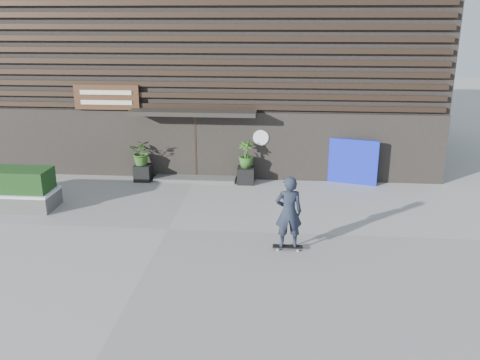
# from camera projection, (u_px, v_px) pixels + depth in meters

# --- Properties ---
(ground) EXTENTS (80.00, 80.00, 0.00)m
(ground) POSITION_uv_depth(u_px,v_px,m) (168.00, 229.00, 14.56)
(ground) COLOR #999591
(ground) RESTS_ON ground
(entrance_step) EXTENTS (3.00, 0.80, 0.12)m
(entrance_step) POSITION_uv_depth(u_px,v_px,m) (195.00, 179.00, 18.90)
(entrance_step) COLOR #51514E
(entrance_step) RESTS_ON ground
(planter_pot_left) EXTENTS (0.60, 0.60, 0.60)m
(planter_pot_left) POSITION_uv_depth(u_px,v_px,m) (143.00, 173.00, 18.80)
(planter_pot_left) COLOR black
(planter_pot_left) RESTS_ON ground
(bamboo_left) EXTENTS (0.86, 0.75, 0.96)m
(bamboo_left) POSITION_uv_depth(u_px,v_px,m) (142.00, 152.00, 18.56)
(bamboo_left) COLOR #2D591E
(bamboo_left) RESTS_ON planter_pot_left
(planter_pot_right) EXTENTS (0.60, 0.60, 0.60)m
(planter_pot_right) POSITION_uv_depth(u_px,v_px,m) (246.00, 175.00, 18.49)
(planter_pot_right) COLOR black
(planter_pot_right) RESTS_ON ground
(bamboo_right) EXTENTS (0.54, 0.54, 0.96)m
(bamboo_right) POSITION_uv_depth(u_px,v_px,m) (246.00, 154.00, 18.25)
(bamboo_right) COLOR #2D591E
(bamboo_right) RESTS_ON planter_pot_right
(raised_bed) EXTENTS (3.50, 1.20, 0.50)m
(raised_bed) POSITION_uv_depth(u_px,v_px,m) (1.00, 200.00, 16.18)
(raised_bed) COLOR #494947
(raised_bed) RESTS_ON ground
(snow_layer) EXTENTS (3.50, 1.20, 0.08)m
(snow_layer) POSITION_uv_depth(u_px,v_px,m) (0.00, 191.00, 16.09)
(snow_layer) COLOR silver
(snow_layer) RESTS_ON raised_bed
(blue_tarp) EXTENTS (1.72, 0.57, 1.64)m
(blue_tarp) POSITION_uv_depth(u_px,v_px,m) (353.00, 162.00, 18.30)
(blue_tarp) COLOR #0E1AB6
(blue_tarp) RESTS_ON ground
(building) EXTENTS (18.00, 11.00, 8.00)m
(building) POSITION_uv_depth(u_px,v_px,m) (213.00, 59.00, 22.79)
(building) COLOR black
(building) RESTS_ON ground
(skateboarder) EXTENTS (0.78, 0.53, 1.99)m
(skateboarder) POSITION_uv_depth(u_px,v_px,m) (289.00, 212.00, 12.97)
(skateboarder) COLOR black
(skateboarder) RESTS_ON ground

